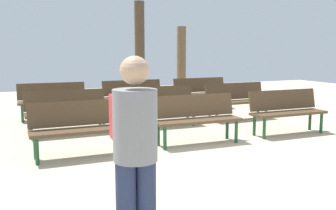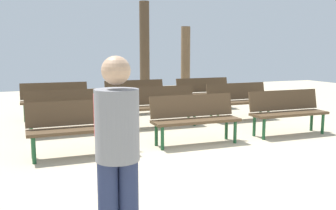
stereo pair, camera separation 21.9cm
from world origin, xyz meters
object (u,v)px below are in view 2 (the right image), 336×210
bench_r2_c0 (55,98)px  bench_r0_c0 (79,124)px  visitor_with_backpack (117,148)px  tree_0 (186,64)px  tree_1 (145,49)px  bench_r1_c2 (239,99)px  bench_r2_c1 (136,94)px  bench_r2_c2 (204,91)px  bench_r0_c1 (195,116)px  bench_r1_c1 (161,103)px  bench_r0_c2 (287,109)px  bench_r1_c0 (67,109)px

bench_r2_c0 → bench_r0_c0: bearing=-87.7°
bench_r0_c0 → visitor_with_backpack: (-0.21, -3.27, 0.43)m
tree_0 → visitor_with_backpack: size_ratio=1.46×
tree_1 → visitor_with_backpack: 11.18m
bench_r1_c2 → bench_r2_c0: bearing=156.1°
bench_r1_c2 → bench_r2_c1: (-2.03, 1.80, 0.00)m
bench_r0_c0 → bench_r2_c2: 5.39m
bench_r0_c1 → bench_r1_c1: bearing=90.8°
bench_r1_c1 → bench_r2_c0: (-2.08, 1.84, 0.00)m
bench_r2_c1 → visitor_with_backpack: 7.21m
bench_r0_c2 → tree_0: size_ratio=0.67×
tree_1 → bench_r0_c2: bearing=-85.6°
bench_r0_c1 → bench_r1_c0: same height
bench_r2_c1 → bench_r2_c2: 2.02m
bench_r0_c2 → visitor_with_backpack: 5.43m
bench_r0_c1 → bench_r1_c2: bearing=42.2°
bench_r1_c1 → visitor_with_backpack: 5.51m
bench_r1_c1 → bench_r2_c0: size_ratio=1.00×
bench_r0_c0 → bench_r1_c1: bearing=40.4°
bench_r2_c0 → bench_r2_c1: 2.07m
bench_r2_c0 → tree_1: (3.55, 3.66, 1.18)m
bench_r1_c2 → visitor_with_backpack: visitor_with_backpack is taller
bench_r0_c1 → bench_r1_c0: bearing=140.7°
bench_r0_c0 → bench_r1_c1: 2.70m
bench_r1_c0 → tree_1: 6.62m
bench_r0_c0 → tree_1: tree_1 is taller
bench_r0_c2 → bench_r1_c0: 4.42m
bench_r0_c1 → bench_r2_c1: 3.55m
tree_0 → bench_r0_c1: bearing=-113.0°
bench_r1_c2 → tree_1: size_ratio=0.47×
bench_r0_c0 → bench_r1_c0: same height
bench_r1_c2 → bench_r0_c2: bearing=-89.9°
bench_r1_c0 → bench_r2_c0: 1.82m
bench_r0_c1 → bench_r1_c2: (2.03, 1.75, 0.00)m
bench_r0_c2 → bench_r2_c2: same height
bench_r0_c2 → tree_0: 5.48m
bench_r1_c0 → bench_r2_c1: bearing=41.9°
bench_r0_c0 → bench_r0_c1: size_ratio=1.00×
bench_r0_c1 → bench_r2_c0: bearing=121.6°
bench_r0_c1 → bench_r0_c2: (2.04, -0.01, 0.00)m
bench_r0_c0 → bench_r2_c1: 4.11m
bench_r0_c2 → bench_r1_c2: size_ratio=1.00×
bench_r1_c2 → tree_1: tree_1 is taller
bench_r1_c1 → tree_0: tree_0 is taller
tree_1 → bench_r2_c0: bearing=-134.1°
bench_r0_c0 → bench_r0_c1: bearing=0.9°
bench_r2_c1 → visitor_with_backpack: (-2.27, -6.83, 0.43)m
bench_r1_c1 → visitor_with_backpack: (-2.29, -5.00, 0.43)m
bench_r0_c0 → bench_r0_c1: same height
bench_r1_c0 → bench_r1_c1: bearing=-0.5°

